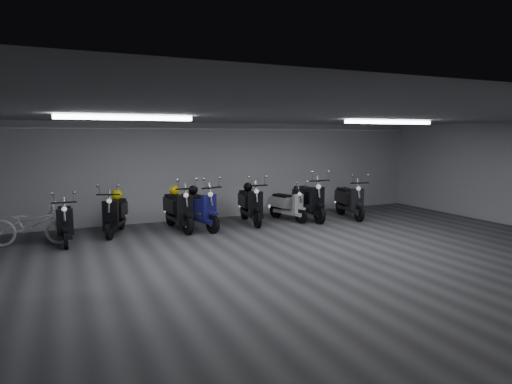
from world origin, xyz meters
name	(u,v)px	position (x,y,z in m)	size (l,w,h in m)	color
floor	(297,261)	(0.00, 0.00, -0.01)	(14.00, 10.00, 0.01)	#3A3A3D
ceiling	(299,115)	(0.00, 0.00, 2.80)	(14.00, 10.00, 0.01)	slate
back_wall	(214,171)	(0.00, 5.00, 1.40)	(14.00, 0.01, 2.80)	#ACACAF
fluor_strip_left	(126,118)	(-3.00, 1.00, 2.74)	(2.40, 0.18, 0.08)	white
fluor_strip_right	(389,122)	(3.00, 1.00, 2.74)	(2.40, 0.18, 0.08)	white
conduit	(214,129)	(0.00, 4.92, 2.62)	(0.05, 0.05, 13.60)	white
scooter_0	(65,216)	(-4.09, 3.36, 0.63)	(0.56, 1.69, 1.26)	black
scooter_1	(115,208)	(-2.95, 3.86, 0.66)	(0.59, 1.78, 1.33)	black
scooter_3	(178,203)	(-1.40, 3.72, 0.71)	(0.63, 1.90, 1.42)	black
scooter_4	(199,202)	(-0.90, 3.60, 0.71)	(0.64, 1.91, 1.42)	navy
scooter_5	(251,199)	(0.64, 3.77, 0.70)	(0.63, 1.88, 1.40)	black
scooter_6	(288,200)	(1.78, 3.71, 0.59)	(0.53, 1.60, 1.19)	silver
scooter_7	(309,194)	(2.39, 3.57, 0.75)	(0.67, 2.01, 1.49)	black
scooter_9	(350,195)	(3.65, 3.33, 0.69)	(0.61, 1.84, 1.37)	black
bicycle	(30,220)	(-4.79, 3.49, 0.57)	(0.63, 1.77, 1.15)	white
helmet_0	(175,190)	(-1.43, 3.98, 1.01)	(0.27, 0.27, 0.27)	yellow
helmet_1	(248,187)	(0.67, 4.03, 0.99)	(0.25, 0.25, 0.25)	black
helmet_2	(193,190)	(-0.97, 3.85, 1.01)	(0.25, 0.25, 0.25)	black
helmet_3	(117,195)	(-2.87, 4.09, 0.96)	(0.27, 0.27, 0.27)	yellow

